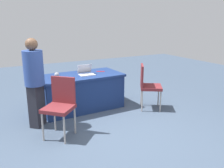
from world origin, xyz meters
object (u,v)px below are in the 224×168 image
at_px(table_foreground, 81,92).
at_px(chair_near_front, 60,103).
at_px(laptop_silver, 86,73).
at_px(scissors_red, 100,71).
at_px(chair_tucked_left, 148,84).
at_px(person_presenter, 34,79).
at_px(yarn_ball, 57,75).

bearing_deg(table_foreground, chair_near_front, 54.09).
xyz_separation_m(laptop_silver, scissors_red, (-0.40, -0.12, -0.04)).
xyz_separation_m(table_foreground, chair_near_front, (0.75, 1.03, 0.19)).
bearing_deg(chair_tucked_left, chair_near_front, -48.01).
relative_size(chair_near_front, laptop_silver, 2.99).
bearing_deg(chair_tucked_left, scissors_red, -104.12).
bearing_deg(laptop_silver, chair_tucked_left, 151.89).
height_order(chair_tucked_left, laptop_silver, chair_tucked_left).
height_order(person_presenter, laptop_silver, person_presenter).
xyz_separation_m(table_foreground, yarn_ball, (0.50, -0.01, 0.42)).
distance_m(chair_near_front, scissors_red, 1.69).
distance_m(laptop_silver, yarn_ball, 0.62).
xyz_separation_m(chair_tucked_left, yarn_ball, (1.75, -0.71, 0.24)).
distance_m(table_foreground, chair_near_front, 1.29).
height_order(chair_tucked_left, scissors_red, chair_tucked_left).
distance_m(chair_near_front, chair_tucked_left, 2.03).
distance_m(table_foreground, yarn_ball, 0.65).
bearing_deg(person_presenter, scissors_red, -26.96).
xyz_separation_m(person_presenter, laptop_silver, (-1.14, -0.43, -0.09)).
bearing_deg(chair_near_front, laptop_silver, -86.42).
height_order(yarn_ball, scissors_red, yarn_ball).
distance_m(chair_near_front, person_presenter, 0.70).
relative_size(chair_near_front, scissors_red, 5.44).
relative_size(table_foreground, person_presenter, 1.12).
distance_m(chair_near_front, yarn_ball, 1.10).
bearing_deg(table_foreground, scissors_red, -170.74).
distance_m(table_foreground, person_presenter, 1.23).
bearing_deg(chair_near_front, scissors_red, -93.79).
xyz_separation_m(table_foreground, chair_tucked_left, (-1.25, 0.70, 0.18)).
relative_size(table_foreground, laptop_silver, 5.44).
xyz_separation_m(chair_near_front, yarn_ball, (-0.25, -1.04, 0.23)).
relative_size(person_presenter, laptop_silver, 4.84).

